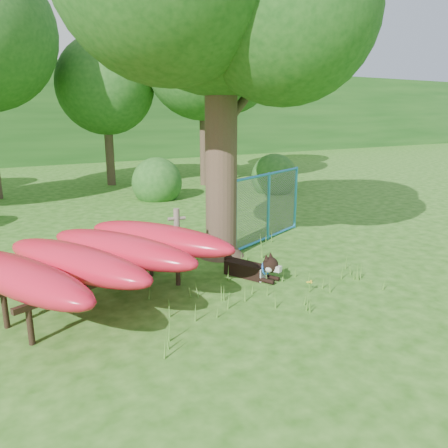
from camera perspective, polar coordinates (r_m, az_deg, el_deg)
ground at (r=7.47m, az=3.41°, el=-9.63°), size 80.00×80.00×0.00m
wooden_post at (r=8.50m, az=-6.13°, el=-1.90°), size 0.35×0.13×1.26m
kayak_rack at (r=7.22m, az=-16.05°, el=-3.93°), size 4.44×3.99×1.09m
husky_dog at (r=8.25m, az=3.94°, el=-5.78°), size 0.70×1.21×0.57m
fence_section at (r=10.64m, az=5.81°, el=2.31°), size 2.65×1.14×2.76m
wildflower_clump at (r=7.75m, az=11.13°, el=-7.56°), size 0.10×0.10×0.22m
bg_tree_c at (r=19.43m, az=-15.23°, el=17.01°), size 4.00×4.00×6.12m
bg_tree_d at (r=18.96m, az=-2.74°, el=20.52°), size 4.80×4.80×7.50m
bg_tree_e at (r=23.05m, az=0.55°, el=19.79°), size 4.60×4.60×7.55m
shrub_right at (r=17.39m, az=6.51°, el=4.18°), size 1.80×1.80×1.80m
shrub_mid at (r=16.06m, az=-8.67°, el=3.27°), size 1.80×1.80×1.80m
wooded_hillside at (r=33.87m, az=-24.72°, el=12.99°), size 80.00×12.00×6.00m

